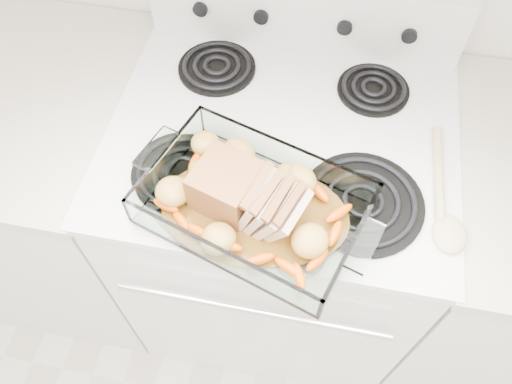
% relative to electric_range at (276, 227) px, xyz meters
% --- Properties ---
extents(electric_range, '(0.78, 0.70, 1.12)m').
position_rel_electric_range_xyz_m(electric_range, '(0.00, 0.00, 0.00)').
color(electric_range, white).
rests_on(electric_range, ground).
extents(counter_left, '(0.58, 0.68, 0.93)m').
position_rel_electric_range_xyz_m(counter_left, '(-0.67, -0.00, -0.02)').
color(counter_left, silver).
rests_on(counter_left, ground).
extents(counter_right, '(0.58, 0.68, 0.93)m').
position_rel_electric_range_xyz_m(counter_right, '(0.66, -0.00, -0.02)').
color(counter_right, silver).
rests_on(counter_right, ground).
extents(baking_dish, '(0.41, 0.27, 0.08)m').
position_rel_electric_range_xyz_m(baking_dish, '(-0.02, -0.23, 0.48)').
color(baking_dish, white).
rests_on(baking_dish, electric_range).
extents(pork_roast, '(0.22, 0.12, 0.09)m').
position_rel_electric_range_xyz_m(pork_roast, '(-0.05, -0.23, 0.52)').
color(pork_roast, brown).
rests_on(pork_roast, baking_dish).
extents(roast_vegetables, '(0.39, 0.21, 0.05)m').
position_rel_electric_range_xyz_m(roast_vegetables, '(-0.02, -0.19, 0.49)').
color(roast_vegetables, '#FF6406').
rests_on(roast_vegetables, baking_dish).
extents(wooden_spoon, '(0.07, 0.31, 0.02)m').
position_rel_electric_range_xyz_m(wooden_spoon, '(0.35, -0.14, 0.46)').
color(wooden_spoon, beige).
rests_on(wooden_spoon, electric_range).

